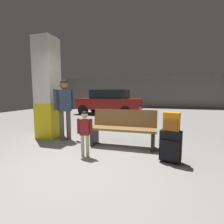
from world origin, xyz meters
TOP-DOWN VIEW (x-y plane):
  - ground_plane at (0.00, 4.00)m, footprint 18.00×18.00m
  - garage_back_wall at (0.00, 12.86)m, footprint 18.00×0.12m
  - structural_pillar at (-1.80, 1.66)m, footprint 0.57×0.57m
  - bench at (0.48, 1.46)m, footprint 1.61×0.55m
  - suitcase at (1.54, 0.75)m, footprint 0.41×0.30m
  - backpack_bright at (1.54, 0.75)m, footprint 0.31×0.25m
  - child at (-0.10, 0.55)m, footprint 0.32×0.18m
  - adult at (-1.16, 1.50)m, footprint 0.42×0.43m
  - parked_car_far at (-1.74, 7.24)m, footprint 4.16×1.91m

SIDE VIEW (x-z plane):
  - ground_plane at x=0.00m, z-range -0.10..0.00m
  - suitcase at x=1.54m, z-range 0.02..0.62m
  - bench at x=0.48m, z-range 0.00..0.88m
  - child at x=-0.10m, z-range 0.11..1.05m
  - backpack_bright at x=1.54m, z-range 0.60..0.94m
  - parked_car_far at x=-1.74m, z-range 0.05..1.56m
  - adult at x=-1.16m, z-range 0.19..1.85m
  - garage_back_wall at x=0.00m, z-range 0.00..2.80m
  - structural_pillar at x=-1.80m, z-range -0.01..2.84m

